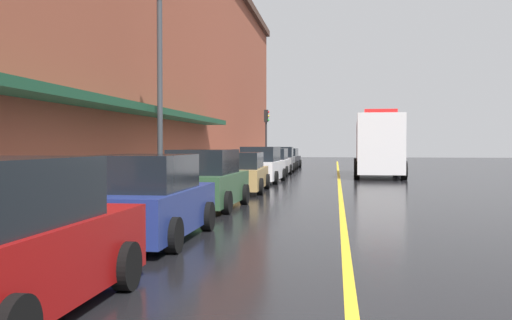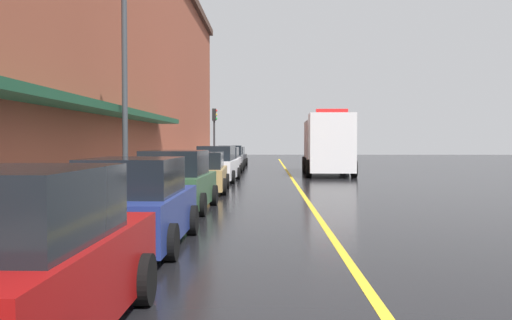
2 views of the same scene
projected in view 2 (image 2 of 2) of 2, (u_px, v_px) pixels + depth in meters
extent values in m
plane|color=black|center=(293.00, 180.00, 29.43)|extent=(112.00, 112.00, 0.00)
cube|color=gray|center=(174.00, 179.00, 29.54)|extent=(2.40, 70.00, 0.15)
cube|color=gold|center=(293.00, 180.00, 29.43)|extent=(0.16, 70.00, 0.01)
cube|color=brown|center=(35.00, 44.00, 28.45)|extent=(11.13, 64.00, 13.73)
cube|color=#19472D|center=(114.00, 111.00, 20.46)|extent=(1.20, 22.40, 0.24)
cube|color=maroon|center=(18.00, 282.00, 5.68)|extent=(1.91, 4.31, 0.87)
cube|color=black|center=(7.00, 205.00, 5.44)|extent=(1.71, 2.37, 0.72)
cylinder|color=black|center=(143.00, 280.00, 7.00)|extent=(0.22, 0.64, 0.64)
cube|color=navy|center=(136.00, 215.00, 10.94)|extent=(1.78, 4.35, 0.84)
cube|color=black|center=(133.00, 176.00, 10.70)|extent=(1.59, 2.39, 0.69)
cylinder|color=black|center=(110.00, 220.00, 12.32)|extent=(0.22, 0.64, 0.64)
cylinder|color=black|center=(192.00, 220.00, 12.28)|extent=(0.22, 0.64, 0.64)
cylinder|color=black|center=(65.00, 242.00, 9.63)|extent=(0.22, 0.64, 0.64)
cylinder|color=black|center=(171.00, 242.00, 9.59)|extent=(0.22, 0.64, 0.64)
cube|color=#2D5133|center=(177.00, 189.00, 16.65)|extent=(1.95, 4.29, 0.87)
cube|color=black|center=(175.00, 163.00, 16.42)|extent=(1.71, 2.38, 0.71)
cylinder|color=black|center=(156.00, 195.00, 18.02)|extent=(0.24, 0.65, 0.64)
cylinder|color=black|center=(214.00, 195.00, 17.93)|extent=(0.24, 0.65, 0.64)
cylinder|color=black|center=(134.00, 204.00, 15.40)|extent=(0.24, 0.65, 0.64)
cylinder|color=black|center=(202.00, 204.00, 15.31)|extent=(0.24, 0.65, 0.64)
cube|color=#A5844C|center=(202.00, 178.00, 22.78)|extent=(2.01, 4.82, 0.78)
cube|color=black|center=(201.00, 160.00, 22.52)|extent=(1.76, 2.67, 0.63)
cylinder|color=black|center=(182.00, 181.00, 24.25)|extent=(0.24, 0.65, 0.64)
cylinder|color=black|center=(227.00, 181.00, 24.27)|extent=(0.24, 0.65, 0.64)
cylinder|color=black|center=(173.00, 187.00, 21.30)|extent=(0.24, 0.65, 0.64)
cylinder|color=black|center=(224.00, 187.00, 21.32)|extent=(0.24, 0.65, 0.64)
cube|color=silver|center=(217.00, 169.00, 28.62)|extent=(1.98, 4.77, 0.88)
cube|color=black|center=(217.00, 153.00, 28.35)|extent=(1.71, 2.65, 0.72)
cylinder|color=black|center=(204.00, 173.00, 30.13)|extent=(0.25, 0.65, 0.64)
cylinder|color=black|center=(238.00, 173.00, 30.03)|extent=(0.25, 0.65, 0.64)
cylinder|color=black|center=(195.00, 177.00, 27.23)|extent=(0.25, 0.65, 0.64)
cylinder|color=black|center=(232.00, 177.00, 27.12)|extent=(0.25, 0.65, 0.64)
cube|color=silver|center=(224.00, 165.00, 34.83)|extent=(1.92, 4.66, 0.81)
cube|color=black|center=(224.00, 153.00, 34.57)|extent=(1.72, 2.57, 0.66)
cylinder|color=black|center=(211.00, 168.00, 36.30)|extent=(0.22, 0.64, 0.64)
cylinder|color=black|center=(241.00, 168.00, 36.25)|extent=(0.22, 0.64, 0.64)
cylinder|color=black|center=(206.00, 170.00, 33.42)|extent=(0.22, 0.64, 0.64)
cylinder|color=black|center=(238.00, 170.00, 33.37)|extent=(0.22, 0.64, 0.64)
cube|color=#595B60|center=(230.00, 161.00, 40.39)|extent=(1.87, 4.42, 0.85)
cube|color=black|center=(230.00, 150.00, 40.14)|extent=(1.64, 2.45, 0.70)
cylinder|color=black|center=(219.00, 164.00, 41.75)|extent=(0.24, 0.65, 0.64)
cylinder|color=black|center=(243.00, 164.00, 41.76)|extent=(0.24, 0.65, 0.64)
cylinder|color=black|center=(217.00, 166.00, 39.03)|extent=(0.24, 0.65, 0.64)
cylinder|color=black|center=(243.00, 166.00, 39.05)|extent=(0.24, 0.65, 0.64)
cube|color=black|center=(234.00, 159.00, 45.91)|extent=(1.90, 4.41, 0.77)
cube|color=black|center=(234.00, 151.00, 45.67)|extent=(1.67, 2.45, 0.63)
cylinder|color=black|center=(225.00, 162.00, 47.31)|extent=(0.24, 0.65, 0.64)
cylinder|color=black|center=(246.00, 162.00, 47.23)|extent=(0.24, 0.65, 0.64)
cylinder|color=black|center=(221.00, 163.00, 44.61)|extent=(0.24, 0.65, 0.64)
cylinder|color=black|center=(244.00, 163.00, 44.53)|extent=(0.24, 0.65, 0.64)
cube|color=silver|center=(332.00, 143.00, 31.53)|extent=(2.55, 2.58, 3.25)
cube|color=silver|center=(325.00, 145.00, 36.19)|extent=(2.65, 6.16, 2.99)
cube|color=red|center=(332.00, 111.00, 31.47)|extent=(1.75, 0.65, 0.24)
cylinder|color=black|center=(354.00, 169.00, 31.61)|extent=(0.33, 1.01, 1.00)
cylinder|color=black|center=(309.00, 169.00, 31.73)|extent=(0.33, 1.01, 1.00)
cylinder|color=black|center=(346.00, 166.00, 35.41)|extent=(0.33, 1.01, 1.00)
cylinder|color=black|center=(306.00, 166.00, 35.53)|extent=(0.33, 1.01, 1.00)
cylinder|color=black|center=(342.00, 164.00, 37.87)|extent=(0.33, 1.01, 1.00)
cylinder|color=black|center=(305.00, 164.00, 37.99)|extent=(0.33, 1.01, 1.00)
cylinder|color=#4C4C51|center=(141.00, 184.00, 18.02)|extent=(0.07, 0.07, 1.05)
cube|color=black|center=(141.00, 163.00, 17.99)|extent=(0.14, 0.18, 0.28)
cylinder|color=#4C4C51|center=(218.00, 158.00, 46.42)|extent=(0.07, 0.07, 1.05)
cube|color=black|center=(218.00, 150.00, 46.40)|extent=(0.14, 0.18, 0.28)
cylinder|color=#4C4C51|center=(197.00, 165.00, 32.63)|extent=(0.07, 0.07, 1.05)
cube|color=black|center=(197.00, 153.00, 32.60)|extent=(0.14, 0.18, 0.28)
cylinder|color=#4C4C51|center=(212.00, 160.00, 41.03)|extent=(0.07, 0.07, 1.05)
cube|color=black|center=(211.00, 151.00, 41.01)|extent=(0.14, 0.18, 0.28)
cylinder|color=#4C4C51|center=(207.00, 161.00, 37.82)|extent=(0.07, 0.07, 1.05)
cube|color=black|center=(207.00, 151.00, 37.79)|extent=(0.14, 0.18, 0.28)
cylinder|color=#33383D|center=(125.00, 98.00, 18.37)|extent=(0.18, 0.18, 6.50)
cylinder|color=#232326|center=(214.00, 143.00, 42.61)|extent=(0.14, 0.14, 3.40)
cube|color=black|center=(214.00, 115.00, 42.53)|extent=(0.28, 0.36, 0.90)
sphere|color=red|center=(216.00, 111.00, 42.52)|extent=(0.16, 0.16, 0.16)
sphere|color=gold|center=(216.00, 115.00, 42.53)|extent=(0.16, 0.16, 0.16)
sphere|color=green|center=(216.00, 119.00, 42.54)|extent=(0.16, 0.16, 0.16)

